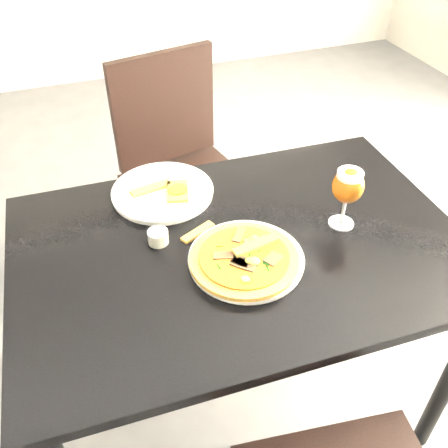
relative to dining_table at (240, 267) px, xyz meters
name	(u,v)px	position (x,y,z in m)	size (l,w,h in m)	color
ground	(265,398)	(0.10, -0.04, -0.66)	(6.00, 6.00, 0.00)	#4E4E50
dining_table	(240,267)	(0.00, 0.00, 0.00)	(1.22, 0.84, 0.75)	black
chair_far	(183,170)	(0.03, 0.71, -0.13)	(0.53, 0.53, 0.97)	black
plate_main	(246,259)	(-0.01, -0.07, 0.10)	(0.29, 0.29, 0.02)	white
pizza	(245,258)	(-0.02, -0.08, 0.12)	(0.28, 0.28, 0.03)	#A26427
plate_second	(163,192)	(-0.14, 0.28, 0.10)	(0.30, 0.30, 0.02)	white
crust_scraps	(169,190)	(-0.13, 0.27, 0.11)	(0.18, 0.12, 0.01)	#A26427
loose_crust	(198,232)	(-0.10, 0.08, 0.09)	(0.11, 0.02, 0.01)	#A26427
sauce_cup	(158,236)	(-0.21, 0.08, 0.11)	(0.06, 0.06, 0.04)	beige
beer_glass	(348,187)	(0.29, -0.02, 0.22)	(0.08, 0.08, 0.18)	#B2B5BB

